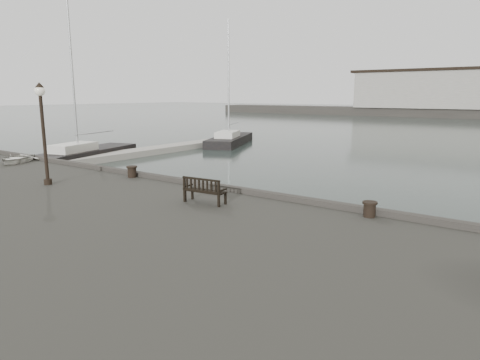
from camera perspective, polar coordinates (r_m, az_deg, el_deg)
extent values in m
plane|color=black|center=(15.23, 3.72, -7.84)|extent=(400.00, 400.00, 0.00)
cube|color=#A7A29A|center=(35.75, -15.25, 3.30)|extent=(2.00, 24.00, 0.50)
cube|color=#A7A29A|center=(105.38, 27.81, 10.59)|extent=(46.00, 9.00, 8.00)
cube|color=black|center=(105.51, 28.03, 12.92)|extent=(48.00, 9.50, 0.60)
cube|color=black|center=(13.76, -4.69, -1.49)|extent=(1.46, 0.62, 0.04)
cube|color=black|center=(13.55, -5.21, -0.77)|extent=(1.42, 0.19, 0.43)
cube|color=black|center=(13.80, -4.68, -2.28)|extent=(1.37, 0.54, 0.39)
cylinder|color=black|center=(18.59, -14.21, 1.08)|extent=(0.50, 0.50, 0.48)
cylinder|color=black|center=(12.75, 16.89, -3.76)|extent=(0.48, 0.48, 0.44)
cylinder|color=black|center=(17.98, -24.65, 4.87)|extent=(0.13, 0.13, 3.47)
cylinder|color=black|center=(18.20, -24.23, -0.21)|extent=(0.30, 0.30, 0.22)
sphere|color=silver|center=(17.90, -25.14, 10.73)|extent=(0.39, 0.39, 0.39)
cone|color=black|center=(17.90, -25.20, 11.42)|extent=(0.32, 0.32, 0.19)
imported|color=silver|center=(24.69, -27.68, 2.58)|extent=(2.55, 2.78, 0.47)
cube|color=black|center=(35.34, -20.15, 2.67)|extent=(5.28, 10.58, 1.40)
cube|color=silver|center=(35.22, -20.26, 4.27)|extent=(2.67, 3.92, 0.60)
cylinder|color=#B2B5B7|center=(35.06, -20.94, 13.96)|extent=(0.16, 0.16, 12.49)
cube|color=black|center=(44.12, -1.33, 4.95)|extent=(6.51, 10.43, 1.40)
cube|color=silver|center=(44.02, -1.34, 6.24)|extent=(3.05, 3.98, 0.60)
cylinder|color=#B2B5B7|center=(43.87, -1.37, 13.23)|extent=(0.16, 0.16, 11.31)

